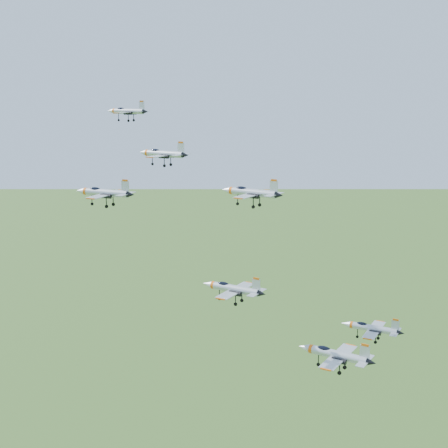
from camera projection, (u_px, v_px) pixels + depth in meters
The scene contains 7 objects.
jet_lead at pixel (127, 111), 136.74m from camera, with size 10.83×9.12×2.91m.
jet_left_high at pixel (163, 154), 115.02m from camera, with size 11.23×9.40×3.01m.
jet_right_high at pixel (104, 192), 95.04m from camera, with size 10.25×8.73×2.79m.
jet_left_low at pixel (251, 192), 118.26m from camera, with size 13.54×11.28×3.62m.
jet_right_low at pixel (233, 288), 99.75m from camera, with size 11.55×9.68×3.09m.
jet_trail at pixel (335, 354), 96.54m from camera, with size 12.76×10.66×3.41m.
jet_extra at pixel (371, 328), 106.24m from camera, with size 10.81×9.12×2.91m.
Camera 1 is at (78.17, -82.74, 154.09)m, focal length 50.00 mm.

